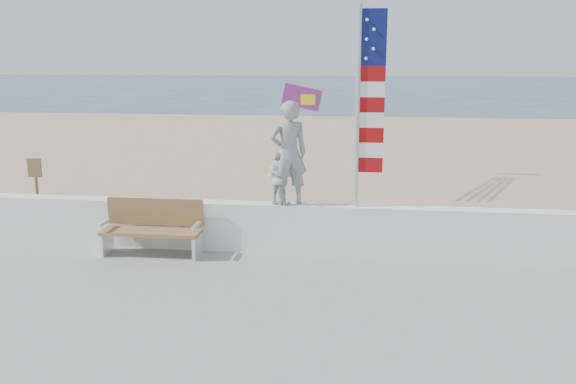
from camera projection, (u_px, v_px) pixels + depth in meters
The scene contains 9 objects.
ground at pixel (261, 302), 9.44m from camera, with size 220.00×220.00×0.00m, color #2D435A.
sand at pixel (311, 182), 18.15m from camera, with size 90.00×40.00×0.08m, color tan.
seawall at pixel (279, 227), 11.24m from camera, with size 30.00×0.35×0.90m, color white.
adult at pixel (289, 153), 10.91m from camera, with size 0.68×0.45×1.88m, color gray.
child at pixel (279, 178), 11.04m from camera, with size 0.47×0.37×0.97m, color #B7B7B7.
bench at pixel (153, 227), 11.06m from camera, with size 1.80×0.57×1.00m.
flag at pixel (365, 99), 10.54m from camera, with size 0.50×0.08×3.50m.
parafoil_kite at pixel (303, 97), 14.07m from camera, with size 0.95×0.25×0.65m.
sign at pixel (36, 185), 13.43m from camera, with size 0.32×0.07×1.46m.
Camera 1 is at (1.52, -8.72, 3.72)m, focal length 38.00 mm.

